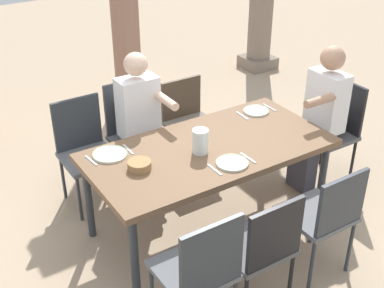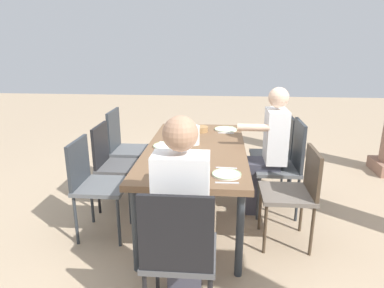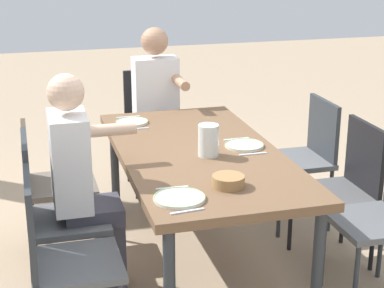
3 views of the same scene
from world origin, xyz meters
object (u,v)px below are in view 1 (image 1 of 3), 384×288
at_px(chair_mid_north, 134,129).
at_px(chair_mid_south, 261,245).
at_px(plate_0, 110,154).
at_px(chair_west_north, 84,146).
at_px(diner_woman_green, 143,123).
at_px(plate_2, 256,111).
at_px(water_pitcher, 200,142).
at_px(dining_table, 209,154).
at_px(chair_head_east, 334,126).
at_px(chair_east_north, 188,118).
at_px(chair_east_south, 325,213).
at_px(chair_west_south, 200,269).
at_px(bread_basket, 139,165).
at_px(plate_1, 232,163).
at_px(diner_man_white, 320,115).

relative_size(chair_mid_north, chair_mid_south, 1.09).
bearing_deg(chair_mid_south, plate_0, 112.40).
distance_m(chair_west_north, diner_woman_green, 0.53).
relative_size(chair_mid_north, diner_woman_green, 0.75).
xyz_separation_m(plate_2, water_pitcher, (-0.79, -0.32, 0.08)).
xyz_separation_m(diner_woman_green, plate_2, (0.88, -0.43, 0.06)).
distance_m(dining_table, plate_2, 0.74).
bearing_deg(dining_table, diner_woman_green, 105.54).
xyz_separation_m(chair_west_north, chair_head_east, (2.04, -0.89, 0.02)).
xyz_separation_m(chair_east_north, chair_east_south, (0.00, -1.77, 0.02)).
xyz_separation_m(chair_west_south, chair_mid_south, (0.47, 0.00, -0.03)).
bearing_deg(chair_mid_north, dining_table, -77.29).
distance_m(chair_east_south, diner_woman_green, 1.71).
height_order(chair_east_south, diner_woman_green, diner_woman_green).
distance_m(diner_woman_green, bread_basket, 0.81).
xyz_separation_m(dining_table, diner_woman_green, (-0.20, 0.72, 0.01)).
xyz_separation_m(chair_head_east, diner_woman_green, (-1.57, 0.72, 0.15)).
bearing_deg(water_pitcher, chair_east_south, -61.33).
bearing_deg(chair_head_east, water_pitcher, -178.85).
height_order(dining_table, chair_east_south, chair_east_south).
relative_size(plate_1, bread_basket, 1.41).
bearing_deg(diner_man_white, water_pitcher, -178.80).
relative_size(diner_man_white, bread_basket, 7.77).
bearing_deg(water_pitcher, chair_west_south, -123.31).
distance_m(chair_west_north, chair_west_south, 1.79).
bearing_deg(diner_woman_green, water_pitcher, -82.63).
xyz_separation_m(chair_mid_south, water_pitcher, (0.10, 0.86, 0.31)).
height_order(chair_east_north, diner_woman_green, diner_woman_green).
bearing_deg(chair_mid_south, plate_2, 53.06).
height_order(chair_mid_south, plate_0, chair_mid_south).
distance_m(chair_east_north, plate_0, 1.24).
bearing_deg(plate_0, diner_man_white, -9.11).
bearing_deg(bread_basket, chair_mid_south, -66.53).
xyz_separation_m(dining_table, plate_0, (-0.69, 0.30, 0.07)).
height_order(chair_west_north, bread_basket, chair_west_north).
bearing_deg(bread_basket, plate_2, 12.19).
bearing_deg(chair_east_north, plate_0, -150.84).
bearing_deg(chair_mid_north, chair_east_south, -72.31).
bearing_deg(chair_east_north, chair_west_south, -120.25).
relative_size(chair_west_south, chair_head_east, 1.01).
xyz_separation_m(chair_mid_north, water_pitcher, (0.10, -0.93, 0.27)).
xyz_separation_m(chair_east_north, plate_1, (-0.37, -1.18, 0.24)).
xyz_separation_m(dining_table, chair_west_north, (-0.67, 0.89, -0.16)).
bearing_deg(dining_table, plate_1, -90.86).
bearing_deg(chair_west_north, diner_woman_green, -20.65).
relative_size(chair_west_north, diner_man_white, 0.70).
bearing_deg(plate_2, chair_east_north, 117.73).
relative_size(chair_west_north, diner_woman_green, 0.71).
distance_m(chair_east_south, plate_2, 1.24).
relative_size(chair_east_south, bread_basket, 5.30).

